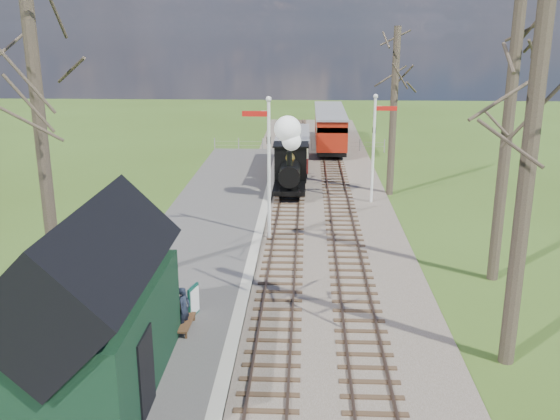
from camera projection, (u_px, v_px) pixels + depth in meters
The scene contains 18 objects.
distant_hills at pixel (310, 236), 78.08m from camera, with size 114.40×48.00×22.02m.
ballast_bed at pixel (314, 202), 32.88m from camera, with size 8.00×60.00×0.10m, color brown.
track_near at pixel (289, 201), 32.92m from camera, with size 1.60×60.00×0.15m.
track_far at pixel (339, 202), 32.81m from camera, with size 1.60×60.00×0.15m.
platform at pixel (198, 253), 25.41m from camera, with size 5.00×44.00×0.20m, color #474442.
coping_strip at pixel (254, 253), 25.31m from camera, with size 0.40×44.00×0.21m, color #B2AD9E.
station_shed at pixel (93, 311), 15.24m from camera, with size 3.25×6.30×4.78m.
semaphore_near at pixel (267, 159), 26.21m from camera, with size 1.22×0.24×6.22m.
semaphore_far at pixel (375, 141), 31.82m from camera, with size 1.22×0.24×5.72m.
bare_trees at pixel (321, 148), 20.02m from camera, with size 15.51×22.39×12.00m.
fence_line at pixel (299, 145), 46.20m from camera, with size 12.60×0.08×1.00m.
locomotive at pixel (290, 160), 33.57m from camera, with size 1.77×4.13×4.43m.
coach at pixel (293, 149), 39.54m from camera, with size 2.07×7.09×2.17m.
red_carriage_a at pixel (331, 133), 44.77m from camera, with size 2.23×5.52×2.34m.
red_carriage_b at pixel (329, 122), 50.04m from camera, with size 2.23×5.52×2.34m.
sign_board at pixel (194, 301), 19.53m from camera, with size 0.25×0.68×1.00m.
bench at pixel (182, 318), 18.69m from camera, with size 0.42×1.35×0.77m.
person at pixel (184, 308), 18.61m from camera, with size 0.49×0.32×1.34m, color black.
Camera 1 is at (0.90, -9.70, 8.96)m, focal length 40.00 mm.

